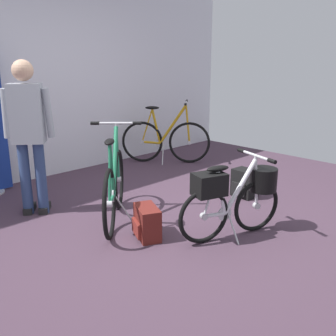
{
  "coord_description": "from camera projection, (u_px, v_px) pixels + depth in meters",
  "views": [
    {
      "loc": [
        -2.54,
        -2.54,
        1.61
      ],
      "look_at": [
        0.08,
        0.13,
        0.55
      ],
      "focal_mm": 41.33,
      "sensor_mm": 36.0,
      "label": 1
    }
  ],
  "objects": [
    {
      "name": "display_bike_right",
      "position": [
        166.0,
        140.0,
        6.13
      ],
      "size": [
        0.95,
        1.1,
        0.98
      ],
      "color": "black",
      "rests_on": "ground_plane"
    },
    {
      "name": "handbag_on_floor",
      "position": [
        147.0,
        223.0,
        3.58
      ],
      "size": [
        0.31,
        0.38,
        0.3
      ],
      "color": "maroon",
      "rests_on": "ground_plane"
    },
    {
      "name": "display_bike_left",
      "position": [
        114.0,
        187.0,
        3.89
      ],
      "size": [
        1.01,
        1.05,
        0.98
      ],
      "color": "black",
      "rests_on": "ground_plane"
    },
    {
      "name": "back_wall",
      "position": [
        41.0,
        59.0,
        5.15
      ],
      "size": [
        6.99,
        0.1,
        3.2
      ],
      "primitive_type": "cube",
      "color": "silver",
      "rests_on": "ground_plane"
    },
    {
      "name": "visitor_near_wall",
      "position": [
        28.0,
        130.0,
        3.94
      ],
      "size": [
        0.43,
        0.39,
        1.61
      ],
      "color": "navy",
      "rests_on": "ground_plane"
    },
    {
      "name": "ground_plane",
      "position": [
        171.0,
        224.0,
        3.9
      ],
      "size": [
        6.99,
        6.99,
        0.0
      ],
      "primitive_type": "plane",
      "color": "#473342"
    },
    {
      "name": "folding_bike_foreground",
      "position": [
        236.0,
        194.0,
        3.55
      ],
      "size": [
        1.06,
        0.55,
        0.78
      ],
      "color": "black",
      "rests_on": "ground_plane"
    },
    {
      "name": "backpack_on_floor",
      "position": [
        244.0,
        183.0,
        4.65
      ],
      "size": [
        0.25,
        0.29,
        0.34
      ],
      "color": "black",
      "rests_on": "ground_plane"
    }
  ]
}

